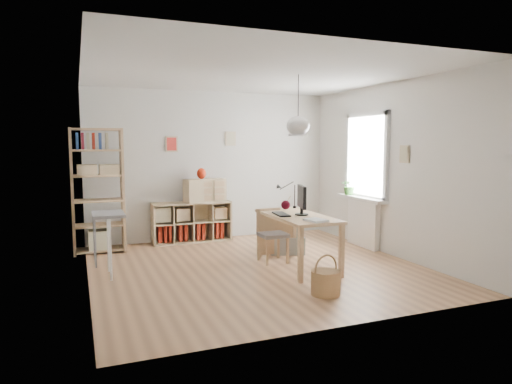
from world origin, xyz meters
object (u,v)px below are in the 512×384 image
object	(u,v)px
desk	(297,221)
cube_shelf	(190,225)
chair	(272,232)
storage_chest	(287,241)
tall_bookshelf	(97,186)
drawer_chest	(205,190)
monitor	(302,199)

from	to	relation	value
desk	cube_shelf	size ratio (longest dim) A/B	1.07
chair	storage_chest	xyz separation A→B (m)	(0.46, 0.42, -0.26)
desk	tall_bookshelf	xyz separation A→B (m)	(-2.59, 1.95, 0.43)
storage_chest	chair	bearing A→B (deg)	-118.47
tall_bookshelf	chair	size ratio (longest dim) A/B	2.55
desk	chair	world-z (taller)	chair
tall_bookshelf	desk	bearing A→B (deg)	-37.01
cube_shelf	storage_chest	world-z (taller)	cube_shelf
cube_shelf	drawer_chest	distance (m)	0.68
chair	tall_bookshelf	bearing A→B (deg)	146.86
storage_chest	drawer_chest	bearing A→B (deg)	145.79
drawer_chest	tall_bookshelf	bearing A→B (deg)	179.33
storage_chest	desk	bearing A→B (deg)	-87.45
tall_bookshelf	drawer_chest	size ratio (longest dim) A/B	2.81
desk	chair	xyz separation A→B (m)	(-0.21, 0.43, -0.21)
desk	storage_chest	world-z (taller)	desk
cube_shelf	desk	bearing A→B (deg)	-65.39
chair	drawer_chest	distance (m)	1.90
tall_bookshelf	drawer_chest	xyz separation A→B (m)	(1.83, 0.24, -0.16)
storage_chest	monitor	world-z (taller)	monitor
cube_shelf	drawer_chest	size ratio (longest dim) A/B	1.96
chair	monitor	bearing A→B (deg)	-60.43
monitor	chair	bearing A→B (deg)	137.09
desk	monitor	size ratio (longest dim) A/B	3.19
tall_bookshelf	monitor	xyz separation A→B (m)	(2.64, -1.98, -0.10)
monitor	storage_chest	bearing A→B (deg)	94.51
tall_bookshelf	drawer_chest	bearing A→B (deg)	7.47
tall_bookshelf	storage_chest	size ratio (longest dim) A/B	2.66
monitor	cube_shelf	bearing A→B (deg)	132.50
storage_chest	monitor	size ratio (longest dim) A/B	1.60
chair	monitor	world-z (taller)	monitor
desk	drawer_chest	xyz separation A→B (m)	(-0.76, 2.19, 0.27)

